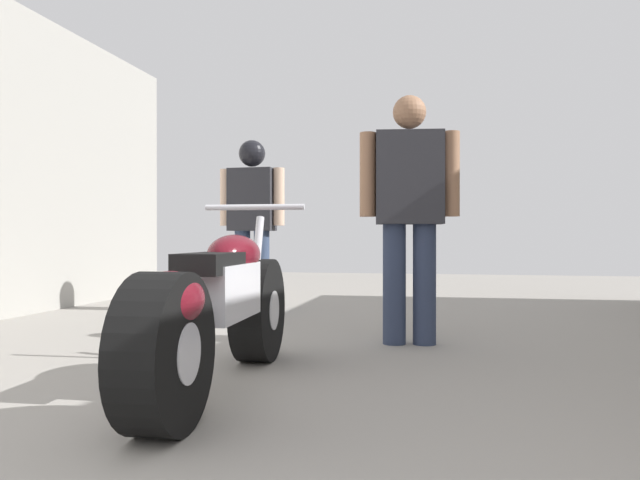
% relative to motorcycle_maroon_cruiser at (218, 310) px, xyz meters
% --- Properties ---
extents(ground_plane, '(18.16, 18.16, 0.00)m').
position_rel_motorcycle_maroon_cruiser_xyz_m(ground_plane, '(0.36, 0.96, -0.40)').
color(ground_plane, gray).
extents(motorcycle_maroon_cruiser, '(0.60, 2.03, 0.95)m').
position_rel_motorcycle_maroon_cruiser_xyz_m(motorcycle_maroon_cruiser, '(0.00, 0.00, 0.00)').
color(motorcycle_maroon_cruiser, black).
rests_on(motorcycle_maroon_cruiser, ground_plane).
extents(mechanic_in_blue, '(0.71, 0.31, 1.75)m').
position_rel_motorcycle_maroon_cruiser_xyz_m(mechanic_in_blue, '(0.83, 1.53, 0.59)').
color(mechanic_in_blue, '#2D3851').
rests_on(mechanic_in_blue, ground_plane).
extents(mechanic_with_helmet, '(0.68, 0.27, 1.73)m').
position_rel_motorcycle_maroon_cruiser_xyz_m(mechanic_with_helmet, '(-0.84, 3.10, 0.64)').
color(mechanic_with_helmet, '#384766').
rests_on(mechanic_with_helmet, ground_plane).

